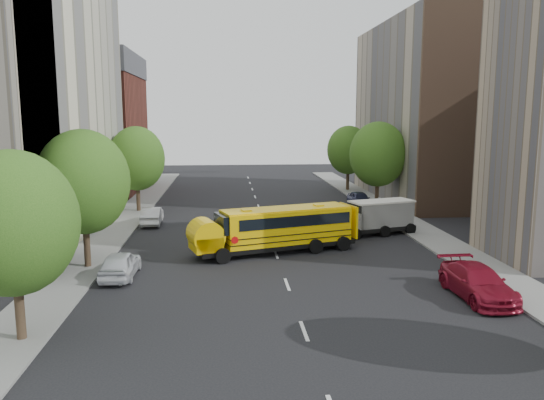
{
  "coord_description": "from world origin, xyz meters",
  "views": [
    {
      "loc": [
        -3.05,
        -34.11,
        8.6
      ],
      "look_at": [
        0.09,
        2.0,
        2.83
      ],
      "focal_mm": 35.0,
      "sensor_mm": 36.0,
      "label": 1
    }
  ],
  "objects": [
    {
      "name": "building_right_sidewall",
      "position": [
        18.0,
        9.0,
        9.0
      ],
      "size": [
        10.1,
        0.3,
        18.0
      ],
      "primitive_type": "cube",
      "color": "brown",
      "rests_on": "ground"
    },
    {
      "name": "sidewalk_right",
      "position": [
        11.5,
        5.0,
        0.06
      ],
      "size": [
        3.0,
        80.0,
        0.12
      ],
      "primitive_type": "cube",
      "color": "slate",
      "rests_on": "ground"
    },
    {
      "name": "sidewalk_left",
      "position": [
        -11.5,
        5.0,
        0.06
      ],
      "size": [
        3.0,
        80.0,
        0.12
      ],
      "primitive_type": "cube",
      "color": "slate",
      "rests_on": "ground"
    },
    {
      "name": "street_tree_0",
      "position": [
        -11.0,
        -14.0,
        4.64
      ],
      "size": [
        4.8,
        4.8,
        7.41
      ],
      "color": "#38281C",
      "rests_on": "ground"
    },
    {
      "name": "parked_car_0",
      "position": [
        -8.8,
        -5.98,
        0.73
      ],
      "size": [
        1.79,
        4.29,
        1.45
      ],
      "primitive_type": "imported",
      "rotation": [
        0.0,
        0.0,
        3.12
      ],
      "color": "silver",
      "rests_on": "ground"
    },
    {
      "name": "street_tree_4",
      "position": [
        11.0,
        14.0,
        5.08
      ],
      "size": [
        5.25,
        5.25,
        8.1
      ],
      "color": "#38281C",
      "rests_on": "ground"
    },
    {
      "name": "street_tree_5",
      "position": [
        11.0,
        26.0,
        4.7
      ],
      "size": [
        4.86,
        4.86,
        7.51
      ],
      "color": "#38281C",
      "rests_on": "ground"
    },
    {
      "name": "lane_markings",
      "position": [
        0.0,
        10.0,
        0.01
      ],
      "size": [
        0.15,
        64.0,
        0.01
      ],
      "primitive_type": "cube",
      "color": "silver",
      "rests_on": "ground"
    },
    {
      "name": "parked_car_1",
      "position": [
        -9.02,
        8.15,
        0.7
      ],
      "size": [
        1.63,
        4.31,
        1.4
      ],
      "primitive_type": "imported",
      "rotation": [
        0.0,
        0.0,
        3.17
      ],
      "color": "silver",
      "rests_on": "ground"
    },
    {
      "name": "parked_car_4",
      "position": [
        9.6,
        14.88,
        0.73
      ],
      "size": [
        1.82,
        4.33,
        1.46
      ],
      "primitive_type": "imported",
      "rotation": [
        0.0,
        0.0,
        0.02
      ],
      "color": "#323558",
      "rests_on": "ground"
    },
    {
      "name": "school_bus",
      "position": [
        -0.04,
        -1.46,
        1.62
      ],
      "size": [
        10.49,
        5.3,
        2.9
      ],
      "rotation": [
        0.0,
        0.0,
        0.3
      ],
      "color": "black",
      "rests_on": "ground"
    },
    {
      "name": "building_left_cream",
      "position": [
        -18.0,
        6.0,
        10.0
      ],
      "size": [
        10.0,
        26.0,
        20.0
      ],
      "primitive_type": "cube",
      "color": "beige",
      "rests_on": "ground"
    },
    {
      "name": "ground",
      "position": [
        0.0,
        0.0,
        0.0
      ],
      "size": [
        120.0,
        120.0,
        0.0
      ],
      "primitive_type": "plane",
      "color": "black",
      "rests_on": "ground"
    },
    {
      "name": "street_tree_1",
      "position": [
        -11.0,
        -4.0,
        4.95
      ],
      "size": [
        5.12,
        5.12,
        7.9
      ],
      "color": "#38281C",
      "rests_on": "ground"
    },
    {
      "name": "parked_car_3",
      "position": [
        8.8,
        -10.79,
        0.77
      ],
      "size": [
        2.26,
        5.33,
        1.53
      ],
      "primitive_type": "imported",
      "rotation": [
        0.0,
        0.0,
        0.02
      ],
      "color": "maroon",
      "rests_on": "ground"
    },
    {
      "name": "building_left_redbrick",
      "position": [
        -18.0,
        28.0,
        6.5
      ],
      "size": [
        10.0,
        15.0,
        13.0
      ],
      "primitive_type": "cube",
      "color": "maroon",
      "rests_on": "ground"
    },
    {
      "name": "street_tree_2",
      "position": [
        -11.0,
        14.0,
        4.83
      ],
      "size": [
        4.99,
        4.99,
        7.71
      ],
      "color": "#38281C",
      "rests_on": "ground"
    },
    {
      "name": "building_right_far",
      "position": [
        18.0,
        20.0,
        9.0
      ],
      "size": [
        10.0,
        22.0,
        18.0
      ],
      "primitive_type": "cube",
      "color": "tan",
      "rests_on": "ground"
    },
    {
      "name": "safari_truck",
      "position": [
        7.82,
        3.09,
        1.31
      ],
      "size": [
        6.14,
        3.62,
        2.48
      ],
      "rotation": [
        0.0,
        0.0,
        0.29
      ],
      "color": "black",
      "rests_on": "ground"
    }
  ]
}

